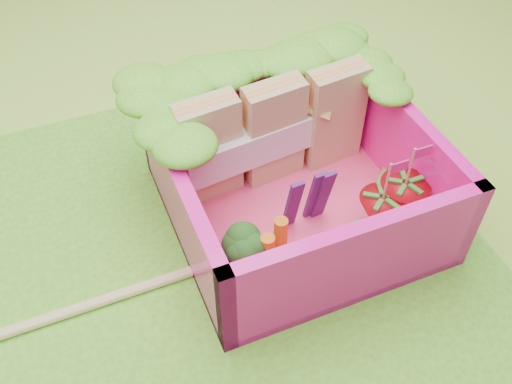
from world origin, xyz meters
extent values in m
plane|color=#B2DC3E|center=(0.00, 0.00, 0.00)|extent=(14.00, 14.00, 0.00)
cube|color=#65AE27|center=(0.00, 0.00, 0.01)|extent=(2.60, 2.60, 0.03)
cube|color=#FE4077|center=(0.45, 0.01, 0.06)|extent=(1.30, 1.30, 0.05)
cube|color=#FF1599|center=(0.45, 0.62, 0.31)|extent=(1.30, 0.07, 0.55)
cube|color=#FF1599|center=(0.45, -0.61, 0.31)|extent=(1.30, 0.07, 0.55)
cube|color=#FF1599|center=(-0.16, 0.01, 0.31)|extent=(0.07, 1.30, 0.55)
cube|color=#FF1599|center=(1.07, 0.01, 0.31)|extent=(0.07, 1.30, 0.55)
ellipsoid|color=#42941B|center=(-0.05, 0.59, 0.64)|extent=(0.30, 0.30, 0.11)
ellipsoid|color=#42941B|center=(0.06, 0.59, 0.64)|extent=(0.30, 0.30, 0.11)
ellipsoid|color=#42941B|center=(0.17, 0.59, 0.64)|extent=(0.30, 0.30, 0.11)
ellipsoid|color=#42941B|center=(0.29, 0.59, 0.64)|extent=(0.30, 0.30, 0.11)
ellipsoid|color=#42941B|center=(0.40, 0.59, 0.64)|extent=(0.30, 0.30, 0.11)
ellipsoid|color=#42941B|center=(0.51, 0.59, 0.64)|extent=(0.30, 0.30, 0.11)
ellipsoid|color=#42941B|center=(0.62, 0.59, 0.64)|extent=(0.30, 0.30, 0.11)
ellipsoid|color=#42941B|center=(0.73, 0.59, 0.64)|extent=(0.30, 0.30, 0.11)
ellipsoid|color=#42941B|center=(0.84, 0.59, 0.64)|extent=(0.30, 0.30, 0.11)
ellipsoid|color=#42941B|center=(0.95, 0.59, 0.64)|extent=(0.30, 0.30, 0.11)
ellipsoid|color=#42941B|center=(-0.13, 0.11, 0.64)|extent=(0.27, 0.27, 0.10)
ellipsoid|color=#42941B|center=(-0.13, 0.25, 0.64)|extent=(0.27, 0.27, 0.10)
ellipsoid|color=#42941B|center=(-0.13, 0.39, 0.64)|extent=(0.27, 0.27, 0.10)
ellipsoid|color=#42941B|center=(-0.13, 0.53, 0.64)|extent=(0.27, 0.27, 0.10)
ellipsoid|color=#42941B|center=(-0.13, 0.67, 0.64)|extent=(0.27, 0.27, 0.10)
ellipsoid|color=#42941B|center=(1.03, 0.11, 0.64)|extent=(0.27, 0.27, 0.10)
ellipsoid|color=#42941B|center=(1.03, 0.25, 0.64)|extent=(0.27, 0.27, 0.10)
ellipsoid|color=#42941B|center=(1.03, 0.39, 0.64)|extent=(0.27, 0.27, 0.10)
ellipsoid|color=#42941B|center=(1.03, 0.53, 0.64)|extent=(0.27, 0.27, 0.10)
ellipsoid|color=#42941B|center=(1.03, 0.67, 0.64)|extent=(0.27, 0.27, 0.10)
cube|color=tan|center=(0.08, 0.30, 0.38)|extent=(0.35, 0.18, 0.60)
cube|color=tan|center=(0.45, 0.30, 0.38)|extent=(0.35, 0.18, 0.60)
cube|color=tan|center=(0.82, 0.30, 0.38)|extent=(0.35, 0.18, 0.60)
cube|color=white|center=(0.45, 0.30, 0.35)|extent=(1.09, 0.29, 0.20)
cylinder|color=#5C9F4D|center=(0.02, -0.30, 0.16)|extent=(0.12, 0.12, 0.15)
ellipsoid|color=#134A19|center=(0.02, -0.30, 0.29)|extent=(0.33, 0.33, 0.12)
cylinder|color=orange|center=(0.14, -0.35, 0.22)|extent=(0.07, 0.07, 0.28)
cylinder|color=orange|center=(0.25, -0.25, 0.20)|extent=(0.07, 0.07, 0.24)
cube|color=#3F1752|center=(0.37, -0.14, 0.27)|extent=(0.07, 0.02, 0.38)
cube|color=#3F1752|center=(0.50, -0.12, 0.27)|extent=(0.07, 0.02, 0.38)
cube|color=#3F1752|center=(0.54, -0.14, 0.27)|extent=(0.07, 0.03, 0.38)
cone|color=#B90B0D|center=(0.78, -0.31, 0.20)|extent=(0.24, 0.24, 0.24)
cylinder|color=tan|center=(0.78, -0.31, 0.44)|extent=(0.01, 0.01, 0.24)
cube|color=#DB2483|center=(0.83, -0.31, 0.52)|extent=(0.10, 0.01, 0.06)
cone|color=#B90B0D|center=(0.92, -0.28, 0.21)|extent=(0.25, 0.25, 0.25)
cylinder|color=tan|center=(0.92, -0.28, 0.45)|extent=(0.01, 0.01, 0.24)
cube|color=#DB2483|center=(0.97, -0.28, 0.53)|extent=(0.10, 0.01, 0.06)
cube|color=#5BB639|center=(0.95, -0.08, 0.11)|extent=(0.28, 0.27, 0.05)
cube|color=#5BB639|center=(0.95, -0.24, 0.11)|extent=(0.32, 0.18, 0.05)
cube|color=#5BB639|center=(0.59, -0.37, 0.11)|extent=(0.28, 0.27, 0.05)
cube|color=tan|center=(-0.96, -0.19, 0.05)|extent=(2.22, 0.06, 0.04)
cube|color=tan|center=(-0.91, -0.17, 0.05)|extent=(2.22, 0.06, 0.04)
camera|label=1|loc=(-0.54, -1.85, 2.38)|focal=40.00mm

